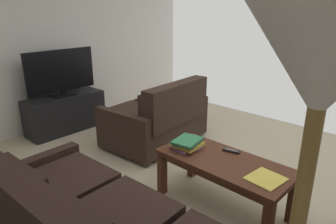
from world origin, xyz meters
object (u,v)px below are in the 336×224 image
at_px(tv_stand, 66,113).
at_px(loose_magazine, 266,179).
at_px(loveseat_near, 159,118).
at_px(book_stack, 187,143).
at_px(tv_remote, 231,151).
at_px(floor_lamp, 310,151).
at_px(flat_tv, 61,72).
at_px(coffee_table, 224,167).

xyz_separation_m(tv_stand, loose_magazine, (-3.12, -0.01, 0.21)).
distance_m(loveseat_near, book_stack, 1.19).
height_order(tv_remote, loose_magazine, tv_remote).
bearing_deg(floor_lamp, tv_remote, -55.56).
relative_size(tv_stand, loose_magazine, 4.34).
height_order(loveseat_near, floor_lamp, floor_lamp).
bearing_deg(flat_tv, loveseat_near, -154.81).
height_order(floor_lamp, loose_magazine, floor_lamp).
bearing_deg(loveseat_near, floor_lamp, 140.12).
bearing_deg(loose_magazine, tv_remote, 159.92).
distance_m(loveseat_near, loose_magazine, 1.91).
relative_size(flat_tv, loose_magazine, 3.91).
height_order(tv_stand, flat_tv, flat_tv).
xyz_separation_m(tv_stand, flat_tv, (-0.00, 0.00, 0.61)).
bearing_deg(loveseat_near, loose_magazine, 161.38).
distance_m(coffee_table, tv_remote, 0.20).
bearing_deg(book_stack, coffee_table, -173.14).
xyz_separation_m(loveseat_near, tv_remote, (-1.35, 0.39, 0.12)).
height_order(loveseat_near, tv_stand, loveseat_near).
relative_size(coffee_table, book_stack, 3.79).
relative_size(coffee_table, tv_remote, 7.06).
distance_m(coffee_table, flat_tv, 2.75).
distance_m(book_stack, tv_remote, 0.41).
xyz_separation_m(tv_remote, loose_magazine, (-0.45, 0.22, -0.01)).
distance_m(flat_tv, loose_magazine, 3.14).
distance_m(coffee_table, loose_magazine, 0.42).
relative_size(book_stack, loose_magazine, 1.19).
bearing_deg(tv_stand, loose_magazine, -179.81).
bearing_deg(loose_magazine, coffee_table, 179.63).
bearing_deg(book_stack, tv_remote, -147.26).
height_order(loveseat_near, loose_magazine, loveseat_near).
xyz_separation_m(coffee_table, loose_magazine, (-0.41, 0.04, 0.08)).
distance_m(loveseat_near, flat_tv, 1.54).
relative_size(tv_remote, loose_magazine, 0.64).
bearing_deg(floor_lamp, coffee_table, -53.71).
xyz_separation_m(loveseat_near, flat_tv, (1.32, 0.62, 0.51)).
xyz_separation_m(book_stack, loose_magazine, (-0.79, -0.00, -0.04)).
bearing_deg(coffee_table, floor_lamp, 126.29).
relative_size(loveseat_near, tv_stand, 1.19).
bearing_deg(loose_magazine, book_stack, -174.17).
bearing_deg(loveseat_near, flat_tv, 25.19).
xyz_separation_m(loveseat_near, book_stack, (-1.01, 0.61, 0.16)).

